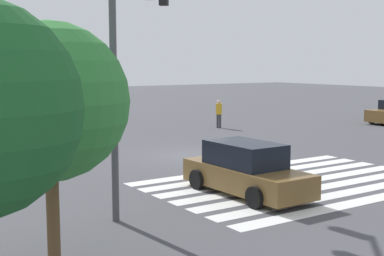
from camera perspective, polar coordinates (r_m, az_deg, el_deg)
name	(u,v)px	position (r m, az deg, el deg)	size (l,w,h in m)	color
ground_plane	(192,156)	(23.45, 0.00, -2.96)	(129.88, 129.88, 0.00)	#47474C
crosswalk_markings	(297,183)	(18.56, 11.11, -5.73)	(9.93, 6.30, 0.01)	silver
traffic_signal_mast	(134,21)	(15.20, -6.19, 11.27)	(3.93, 3.93, 7.10)	#47474C
car_0	(246,170)	(16.57, 5.76, -4.51)	(1.99, 4.55, 1.62)	brown
car_3	(73,108)	(40.14, -12.54, 2.14)	(2.19, 4.90, 1.68)	maroon
car_4	(25,114)	(36.59, -17.38, 1.41)	(2.43, 4.99, 1.50)	silver
pedestrian	(219,112)	(33.39, 2.89, 1.70)	(0.41, 0.41, 1.75)	#38383D
tree_corner_b	(49,102)	(10.69, -14.97, 2.71)	(3.12, 3.12, 4.85)	brown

